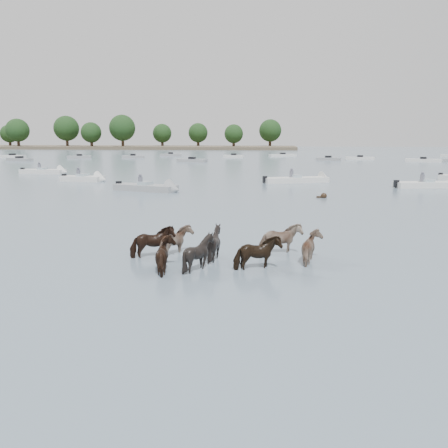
# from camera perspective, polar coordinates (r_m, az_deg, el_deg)

# --- Properties ---
(ground) EXTENTS (400.00, 400.00, 0.00)m
(ground) POSITION_cam_1_polar(r_m,az_deg,el_deg) (15.13, -10.60, -5.10)
(ground) COLOR #4E6070
(ground) RESTS_ON ground
(shoreline) EXTENTS (160.00, 30.00, 1.00)m
(shoreline) POSITION_cam_1_polar(r_m,az_deg,el_deg) (180.03, -17.64, 9.22)
(shoreline) COLOR #4C4233
(shoreline) RESTS_ON ground
(pony_herd) EXTENTS (7.03, 4.02, 1.32)m
(pony_herd) POSITION_cam_1_polar(r_m,az_deg,el_deg) (15.14, -0.54, -3.12)
(pony_herd) COLOR black
(pony_herd) RESTS_ON ground
(swimming_pony) EXTENTS (0.72, 0.44, 0.44)m
(swimming_pony) POSITION_cam_1_polar(r_m,az_deg,el_deg) (32.11, 12.40, 3.44)
(swimming_pony) COLOR black
(swimming_pony) RESTS_ON ground
(motorboat_a) EXTENTS (4.76, 2.23, 1.92)m
(motorboat_a) POSITION_cam_1_polar(r_m,az_deg,el_deg) (45.16, -16.65, 5.48)
(motorboat_a) COLOR silver
(motorboat_a) RESTS_ON ground
(motorboat_b) EXTENTS (5.80, 3.17, 1.92)m
(motorboat_b) POSITION_cam_1_polar(r_m,az_deg,el_deg) (35.68, -8.85, 4.49)
(motorboat_b) COLOR gray
(motorboat_b) RESTS_ON ground
(motorboat_c) EXTENTS (6.64, 3.79, 1.92)m
(motorboat_c) POSITION_cam_1_polar(r_m,az_deg,el_deg) (42.99, 10.06, 5.51)
(motorboat_c) COLOR silver
(motorboat_c) RESTS_ON ground
(motorboat_d) EXTENTS (6.01, 2.81, 1.92)m
(motorboat_d) POSITION_cam_1_polar(r_m,az_deg,el_deg) (41.83, 25.16, 4.51)
(motorboat_d) COLOR silver
(motorboat_d) RESTS_ON ground
(motorboat_f) EXTENTS (5.83, 1.87, 1.92)m
(motorboat_f) POSITION_cam_1_polar(r_m,az_deg,el_deg) (56.34, -21.21, 6.19)
(motorboat_f) COLOR silver
(motorboat_f) RESTS_ON ground
(distant_flotilla) EXTENTS (106.28, 30.77, 0.93)m
(distant_flotilla) POSITION_cam_1_polar(r_m,az_deg,el_deg) (88.04, 4.79, 8.33)
(distant_flotilla) COLOR silver
(distant_flotilla) RESTS_ON ground
(treeline) EXTENTS (149.40, 22.20, 12.07)m
(treeline) POSITION_cam_1_polar(r_m,az_deg,el_deg) (178.82, -17.72, 11.11)
(treeline) COLOR #382619
(treeline) RESTS_ON ground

